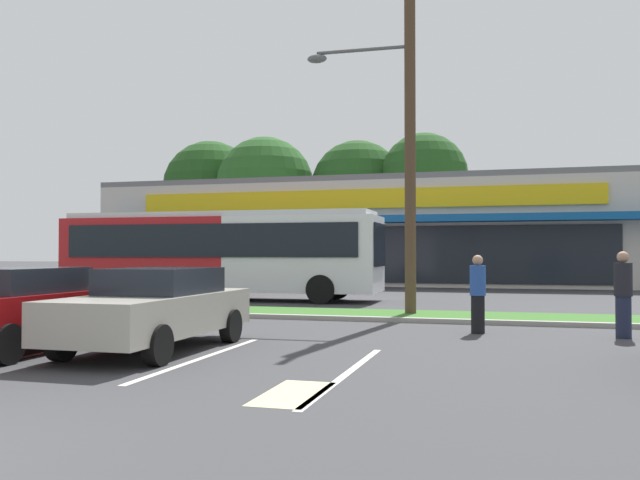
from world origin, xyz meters
The scene contains 19 objects.
grass_median centered at (0.00, 14.00, 0.06)m, with size 56.00×2.20×0.12m, color #386B28.
curb_lip centered at (0.00, 12.78, 0.06)m, with size 56.00×0.24×0.12m, color #99968C.
parking_stripe_0 centered at (-2.48, 7.56, 0.00)m, with size 0.12×4.80×0.01m, color silver.
parking_stripe_1 centered at (0.42, 6.22, 0.00)m, with size 0.12×4.80×0.01m, color silver.
parking_stripe_2 centered at (3.04, 5.49, 0.00)m, with size 0.12×4.80×0.01m, color silver.
lot_arrow centered at (2.71, 3.98, 0.00)m, with size 0.70×1.60×0.01m, color beige.
storefront_building centered at (-2.23, 35.95, 2.94)m, with size 30.54×13.24×5.88m.
tree_far_left centered at (-17.78, 45.80, 7.04)m, with size 7.62×7.62×10.86m.
tree_left centered at (-11.97, 42.81, 6.79)m, with size 7.26×7.26×10.43m.
tree_mid_left centered at (-5.13, 43.89, 6.60)m, with size 6.84×6.84×10.03m.
tree_mid centered at (-0.13, 42.71, 7.08)m, with size 6.09×6.09×10.14m.
utility_pole centered at (2.65, 14.02, 5.44)m, with size 3.03×2.40×10.19m.
city_bus centered at (-5.02, 19.09, 1.77)m, with size 12.12×2.82×3.25m.
bus_stop_bench centered at (-5.15, 12.18, 0.50)m, with size 1.60×0.45×0.95m.
car_2 centered at (-3.07, 6.23, 0.77)m, with size 1.95×4.78×1.47m.
car_3 centered at (-0.75, 6.78, 0.76)m, with size 1.93×4.55×1.46m.
car_4 centered at (-10.28, 24.60, 0.80)m, with size 4.53×1.92×1.58m.
pedestrian_near_bench centered at (7.56, 10.85, 0.89)m, with size 0.36×0.36×1.77m.
pedestrian_by_pole centered at (4.67, 10.91, 0.85)m, with size 0.34×0.34×1.69m.
Camera 1 is at (5.22, -3.83, 1.72)m, focal length 37.35 mm.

